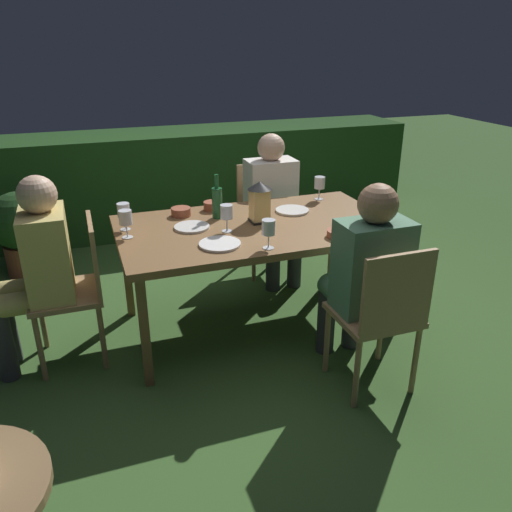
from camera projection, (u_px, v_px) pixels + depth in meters
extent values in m
plane|color=#385B28|center=(256.00, 324.00, 3.51)|extent=(16.00, 16.00, 0.00)
cube|color=brown|center=(256.00, 228.00, 3.24)|extent=(1.73, 0.98, 0.04)
cube|color=brown|center=(145.00, 332.00, 2.77)|extent=(0.05, 0.05, 0.68)
cube|color=brown|center=(394.00, 288.00, 3.26)|extent=(0.05, 0.05, 0.68)
cube|color=brown|center=(127.00, 271.00, 3.50)|extent=(0.05, 0.05, 0.68)
cube|color=brown|center=(333.00, 242.00, 3.99)|extent=(0.05, 0.05, 0.68)
cube|color=#9E7A51|center=(268.00, 221.00, 4.16)|extent=(0.42, 0.40, 0.03)
cube|color=#9E7A51|center=(260.00, 188.00, 4.23)|extent=(0.40, 0.03, 0.42)
cylinder|color=#9E7A51|center=(295.00, 251.00, 4.16)|extent=(0.03, 0.03, 0.42)
cylinder|color=#9E7A51|center=(254.00, 257.00, 4.05)|extent=(0.03, 0.03, 0.42)
cylinder|color=#9E7A51|center=(280.00, 237.00, 4.45)|extent=(0.03, 0.03, 0.42)
cylinder|color=#9E7A51|center=(241.00, 242.00, 4.34)|extent=(0.03, 0.03, 0.42)
cube|color=white|center=(271.00, 191.00, 4.00)|extent=(0.38, 0.24, 0.50)
sphere|color=#D1A889|center=(271.00, 148.00, 3.87)|extent=(0.21, 0.21, 0.21)
cylinder|color=white|center=(287.00, 224.00, 4.01)|extent=(0.13, 0.36, 0.13)
cylinder|color=white|center=(266.00, 227.00, 3.95)|extent=(0.13, 0.36, 0.13)
cylinder|color=#333338|center=(295.00, 260.00, 3.96)|extent=(0.11, 0.11, 0.45)
cylinder|color=#333338|center=(273.00, 263.00, 3.91)|extent=(0.11, 0.11, 0.45)
cube|color=#9E7A51|center=(66.00, 294.00, 2.98)|extent=(0.40, 0.42, 0.03)
cube|color=#9E7A51|center=(94.00, 255.00, 2.95)|extent=(0.03, 0.40, 0.42)
cylinder|color=#9E7A51|center=(40.00, 349.00, 2.86)|extent=(0.03, 0.03, 0.42)
cylinder|color=#9E7A51|center=(42.00, 318.00, 3.17)|extent=(0.03, 0.03, 0.42)
cylinder|color=#9E7A51|center=(103.00, 338.00, 2.96)|extent=(0.03, 0.03, 0.42)
cylinder|color=#9E7A51|center=(98.00, 309.00, 3.28)|extent=(0.03, 0.03, 0.42)
cube|color=tan|center=(47.00, 254.00, 2.86)|extent=(0.24, 0.38, 0.50)
sphere|color=#D1A889|center=(37.00, 195.00, 2.72)|extent=(0.21, 0.21, 0.21)
cylinder|color=tan|center=(27.00, 303.00, 2.83)|extent=(0.36, 0.13, 0.13)
cylinder|color=tan|center=(29.00, 289.00, 2.98)|extent=(0.36, 0.13, 0.13)
cylinder|color=#333338|center=(4.00, 344.00, 2.87)|extent=(0.11, 0.11, 0.45)
cylinder|color=#333338|center=(7.00, 328.00, 3.03)|extent=(0.11, 0.11, 0.45)
cube|color=#9E7A51|center=(373.00, 315.00, 2.76)|extent=(0.42, 0.40, 0.03)
cube|color=#9E7A51|center=(398.00, 293.00, 2.51)|extent=(0.40, 0.03, 0.42)
cylinder|color=#9E7A51|center=(327.00, 340.00, 2.94)|extent=(0.03, 0.03, 0.42)
cylinder|color=#9E7A51|center=(381.00, 329.00, 3.05)|extent=(0.03, 0.03, 0.42)
cylinder|color=#9E7A51|center=(357.00, 374.00, 2.65)|extent=(0.03, 0.03, 0.42)
cylinder|color=#9E7A51|center=(415.00, 360.00, 2.76)|extent=(0.03, 0.03, 0.42)
cube|color=#4C7A5B|center=(372.00, 266.00, 2.71)|extent=(0.38, 0.24, 0.50)
sphere|color=#997051|center=(378.00, 204.00, 2.57)|extent=(0.21, 0.21, 0.21)
cylinder|color=#4C7A5B|center=(341.00, 296.00, 2.90)|extent=(0.13, 0.36, 0.13)
cylinder|color=#4C7A5B|center=(369.00, 292.00, 2.95)|extent=(0.13, 0.36, 0.13)
cylinder|color=#333338|center=(326.00, 319.00, 3.13)|extent=(0.11, 0.11, 0.45)
cylinder|color=#333338|center=(352.00, 314.00, 3.18)|extent=(0.11, 0.11, 0.45)
cube|color=black|center=(259.00, 221.00, 3.27)|extent=(0.12, 0.12, 0.01)
cube|color=#F9D17A|center=(260.00, 205.00, 3.23)|extent=(0.11, 0.11, 0.20)
cone|color=black|center=(260.00, 185.00, 3.18)|extent=(0.15, 0.15, 0.05)
cylinder|color=#1E5B2D|center=(217.00, 203.00, 3.31)|extent=(0.07, 0.07, 0.20)
cylinder|color=#1E5B2D|center=(216.00, 181.00, 3.25)|extent=(0.03, 0.03, 0.09)
cylinder|color=silver|center=(268.00, 248.00, 2.86)|extent=(0.06, 0.06, 0.00)
cylinder|color=silver|center=(268.00, 241.00, 2.85)|extent=(0.01, 0.01, 0.08)
cylinder|color=silver|center=(269.00, 227.00, 2.82)|extent=(0.08, 0.08, 0.08)
cylinder|color=maroon|center=(269.00, 231.00, 2.82)|extent=(0.07, 0.07, 0.03)
cylinder|color=silver|center=(227.00, 231.00, 3.11)|extent=(0.06, 0.06, 0.00)
cylinder|color=silver|center=(227.00, 225.00, 3.10)|extent=(0.01, 0.01, 0.08)
cylinder|color=silver|center=(227.00, 212.00, 3.06)|extent=(0.08, 0.08, 0.08)
cylinder|color=maroon|center=(227.00, 215.00, 3.07)|extent=(0.07, 0.07, 0.03)
cylinder|color=silver|center=(126.00, 229.00, 3.14)|extent=(0.06, 0.06, 0.00)
cylinder|color=silver|center=(125.00, 223.00, 3.12)|extent=(0.01, 0.01, 0.08)
cylinder|color=silver|center=(123.00, 210.00, 3.09)|extent=(0.08, 0.08, 0.08)
cylinder|color=maroon|center=(124.00, 214.00, 3.10)|extent=(0.07, 0.07, 0.03)
cylinder|color=silver|center=(319.00, 199.00, 3.72)|extent=(0.06, 0.06, 0.00)
cylinder|color=silver|center=(319.00, 194.00, 3.70)|extent=(0.01, 0.01, 0.08)
cylinder|color=silver|center=(320.00, 183.00, 3.67)|extent=(0.08, 0.08, 0.08)
cylinder|color=maroon|center=(319.00, 186.00, 3.68)|extent=(0.07, 0.07, 0.03)
cylinder|color=silver|center=(128.00, 237.00, 3.02)|extent=(0.06, 0.06, 0.00)
cylinder|color=silver|center=(127.00, 231.00, 3.00)|extent=(0.01, 0.01, 0.08)
cylinder|color=silver|center=(125.00, 217.00, 2.97)|extent=(0.08, 0.08, 0.08)
cylinder|color=maroon|center=(126.00, 221.00, 2.98)|extent=(0.07, 0.07, 0.03)
cylinder|color=white|center=(220.00, 244.00, 2.90)|extent=(0.24, 0.24, 0.01)
cylinder|color=silver|center=(292.00, 210.00, 3.46)|extent=(0.23, 0.23, 0.01)
cylinder|color=silver|center=(192.00, 227.00, 3.16)|extent=(0.22, 0.22, 0.01)
cylinder|color=#9E5138|center=(181.00, 212.00, 3.37)|extent=(0.13, 0.13, 0.05)
cylinder|color=#424C1E|center=(181.00, 210.00, 3.37)|extent=(0.11, 0.11, 0.02)
cylinder|color=#BCAD8E|center=(382.00, 222.00, 3.21)|extent=(0.15, 0.15, 0.04)
cylinder|color=tan|center=(383.00, 220.00, 3.21)|extent=(0.13, 0.13, 0.01)
cylinder|color=#9E5138|center=(340.00, 233.00, 3.02)|extent=(0.16, 0.16, 0.04)
cylinder|color=#477533|center=(341.00, 232.00, 3.02)|extent=(0.14, 0.14, 0.01)
cylinder|color=#9E5138|center=(212.00, 206.00, 3.49)|extent=(0.12, 0.12, 0.06)
cylinder|color=beige|center=(212.00, 204.00, 3.48)|extent=(0.10, 0.10, 0.02)
cube|color=#1E4219|center=(184.00, 178.00, 5.22)|extent=(4.68, 0.71, 0.96)
cylinder|color=brown|center=(26.00, 259.00, 4.21)|extent=(0.31, 0.31, 0.26)
sphere|color=#193816|center=(19.00, 221.00, 4.08)|extent=(0.47, 0.47, 0.47)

